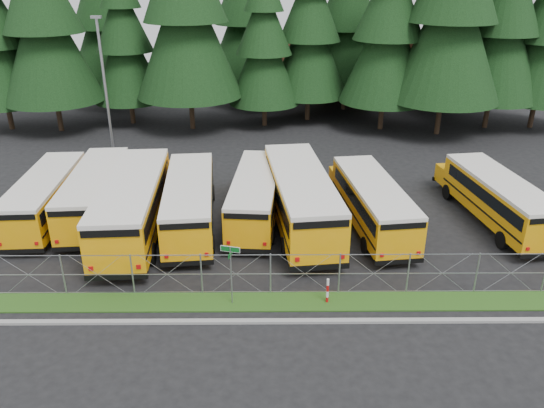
{
  "coord_description": "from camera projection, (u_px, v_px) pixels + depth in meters",
  "views": [
    {
      "loc": [
        -1.07,
        -20.71,
        13.27
      ],
      "look_at": [
        -0.9,
        4.0,
        2.08
      ],
      "focal_mm": 35.0,
      "sensor_mm": 36.0,
      "label": 1
    }
  ],
  "objects": [
    {
      "name": "brick_building",
      "position": [
        331.0,
        65.0,
        59.59
      ],
      "size": [
        22.0,
        10.0,
        6.0
      ],
      "primitive_type": "cube",
      "color": "brown",
      "rests_on": "ground"
    },
    {
      "name": "striped_bollard",
      "position": [
        328.0,
        291.0,
        22.52
      ],
      "size": [
        0.11,
        0.11,
        1.2
      ],
      "primitive_type": "cylinder",
      "color": "#B20C0C",
      "rests_on": "ground"
    },
    {
      "name": "conifer_13",
      "position": [
        460.0,
        8.0,
        49.03
      ],
      "size": [
        8.65,
        8.65,
        19.14
      ],
      "primitive_type": null,
      "color": "black",
      "rests_on": "ground"
    },
    {
      "name": "conifer_1",
      "position": [
        43.0,
        21.0,
        42.66
      ],
      "size": [
        8.22,
        8.22,
        18.19
      ],
      "primitive_type": null,
      "color": "black",
      "rests_on": "ground"
    },
    {
      "name": "conifer_6",
      "position": [
        389.0,
        29.0,
        43.47
      ],
      "size": [
        7.6,
        7.6,
        16.81
      ],
      "primitive_type": null,
      "color": "black",
      "rests_on": "ground"
    },
    {
      "name": "bus_4",
      "position": [
        256.0,
        196.0,
        29.84
      ],
      "size": [
        3.28,
        10.5,
        2.71
      ],
      "primitive_type": null,
      "rotation": [
        0.0,
        0.0,
        -0.08
      ],
      "color": "orange",
      "rests_on": "ground"
    },
    {
      "name": "light_standard",
      "position": [
        105.0,
        85.0,
        37.49
      ],
      "size": [
        0.7,
        0.35,
        10.14
      ],
      "color": "#909398",
      "rests_on": "ground"
    },
    {
      "name": "conifer_12",
      "position": [
        348.0,
        20.0,
        49.82
      ],
      "size": [
        7.69,
        7.69,
        17.01
      ],
      "primitive_type": null,
      "color": "black",
      "rests_on": "ground"
    },
    {
      "name": "curb",
      "position": [
        295.0,
        321.0,
        21.5
      ],
      "size": [
        50.0,
        0.25,
        0.12
      ],
      "primitive_type": "cube",
      "color": "gray",
      "rests_on": "ground"
    },
    {
      "name": "bus_6",
      "position": [
        371.0,
        204.0,
        28.88
      ],
      "size": [
        3.69,
        10.62,
        2.73
      ],
      "primitive_type": null,
      "rotation": [
        0.0,
        0.0,
        0.12
      ],
      "color": "orange",
      "rests_on": "ground"
    },
    {
      "name": "bus_1",
      "position": [
        97.0,
        194.0,
        30.11
      ],
      "size": [
        3.22,
        10.72,
        2.77
      ],
      "primitive_type": null,
      "rotation": [
        0.0,
        0.0,
        0.07
      ],
      "color": "orange",
      "rests_on": "ground"
    },
    {
      "name": "bus_5",
      "position": [
        299.0,
        199.0,
        28.94
      ],
      "size": [
        4.24,
        12.43,
        3.19
      ],
      "primitive_type": null,
      "rotation": [
        0.0,
        0.0,
        0.11
      ],
      "color": "orange",
      "rests_on": "ground"
    },
    {
      "name": "conifer_3",
      "position": [
        185.0,
        9.0,
        42.9
      ],
      "size": [
        9.02,
        9.02,
        19.95
      ],
      "primitive_type": null,
      "color": "black",
      "rests_on": "ground"
    },
    {
      "name": "street_sign",
      "position": [
        231.0,
        263.0,
        21.86
      ],
      "size": [
        0.82,
        0.54,
        2.81
      ],
      "color": "#909398",
      "rests_on": "ground"
    },
    {
      "name": "bus_2",
      "position": [
        135.0,
        205.0,
        28.18
      ],
      "size": [
        3.59,
        12.23,
        3.17
      ],
      "primitive_type": null,
      "rotation": [
        0.0,
        0.0,
        0.06
      ],
      "color": "orange",
      "rests_on": "ground"
    },
    {
      "name": "conifer_10",
      "position": [
        103.0,
        19.0,
        50.82
      ],
      "size": [
        7.68,
        7.68,
        16.98
      ],
      "primitive_type": null,
      "color": "black",
      "rests_on": "ground"
    },
    {
      "name": "grass_verge",
      "position": [
        294.0,
        302.0,
        22.79
      ],
      "size": [
        50.0,
        1.4,
        0.06
      ],
      "primitive_type": "cube",
      "color": "#254814",
      "rests_on": "ground"
    },
    {
      "name": "conifer_7",
      "position": [
        453.0,
        9.0,
        41.36
      ],
      "size": [
        9.14,
        9.14,
        20.21
      ],
      "primitive_type": null,
      "color": "black",
      "rests_on": "ground"
    },
    {
      "name": "ground",
      "position": [
        292.0,
        281.0,
        24.35
      ],
      "size": [
        120.0,
        120.0,
        0.0
      ],
      "primitive_type": "plane",
      "color": "black",
      "rests_on": "ground"
    },
    {
      "name": "conifer_8",
      "position": [
        502.0,
        24.0,
        43.69
      ],
      "size": [
        7.98,
        7.98,
        17.66
      ],
      "primitive_type": null,
      "color": "black",
      "rests_on": "ground"
    },
    {
      "name": "conifer_5",
      "position": [
        310.0,
        32.0,
        46.44
      ],
      "size": [
        7.13,
        7.13,
        15.78
      ],
      "primitive_type": null,
      "color": "black",
      "rests_on": "ground"
    },
    {
      "name": "chainlink_fence",
      "position": [
        293.0,
        274.0,
        23.03
      ],
      "size": [
        44.0,
        0.1,
        2.0
      ],
      "primitive_type": null,
      "color": "#909398",
      "rests_on": "ground"
    },
    {
      "name": "conifer_4",
      "position": [
        264.0,
        46.0,
        45.1
      ],
      "size": [
        6.25,
        6.25,
        13.83
      ],
      "primitive_type": null,
      "color": "black",
      "rests_on": "ground"
    },
    {
      "name": "bus_east",
      "position": [
        495.0,
        200.0,
        29.42
      ],
      "size": [
        3.79,
        10.57,
        2.71
      ],
      "primitive_type": null,
      "rotation": [
        0.0,
        0.0,
        0.13
      ],
      "color": "orange",
      "rests_on": "ground"
    },
    {
      "name": "conifer_2",
      "position": [
        125.0,
        43.0,
        45.75
      ],
      "size": [
        6.39,
        6.39,
        14.12
      ],
      "primitive_type": null,
      "color": "black",
      "rests_on": "ground"
    },
    {
      "name": "bus_3",
      "position": [
        190.0,
        203.0,
        28.87
      ],
      "size": [
        3.54,
        10.98,
        2.83
      ],
      "primitive_type": null,
      "rotation": [
        0.0,
        0.0,
        0.09
      ],
      "color": "orange",
      "rests_on": "ground"
    },
    {
      "name": "conifer_11",
      "position": [
        246.0,
        15.0,
        51.63
      ],
      "size": [
        7.96,
        7.96,
        17.6
      ],
      "primitive_type": null,
      "color": "black",
      "rests_on": "ground"
    },
    {
      "name": "bus_0",
      "position": [
        48.0,
        197.0,
        29.76
      ],
      "size": [
        2.91,
        10.29,
        2.67
      ],
      "primitive_type": null,
      "rotation": [
        0.0,
        0.0,
        0.05
      ],
      "color": "orange",
      "rests_on": "ground"
    }
  ]
}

